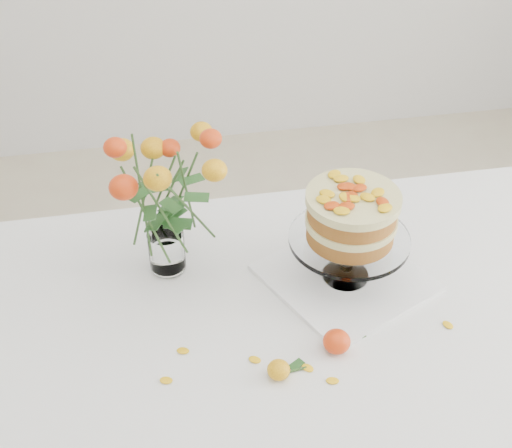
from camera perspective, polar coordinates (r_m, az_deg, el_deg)
The scene contains 12 objects.
table at distance 1.60m, azimuth 3.53°, elevation -9.50°, with size 1.43×0.93×0.76m.
napkin at distance 1.64m, azimuth 7.14°, elevation -4.27°, with size 0.32×0.32×0.01m, color white.
cake_stand at distance 1.53m, azimuth 7.62°, elevation 0.26°, with size 0.27×0.27×0.24m.
rose_vase at distance 1.52m, azimuth -7.71°, elevation 3.36°, with size 0.34×0.34×0.42m.
loose_rose_near at distance 1.42m, azimuth 1.84°, elevation -11.58°, with size 0.08×0.05×0.04m.
loose_rose_far at distance 1.47m, azimuth 6.49°, elevation -9.32°, with size 0.10×0.06×0.05m.
stray_petal_a at distance 1.46m, azimuth -0.10°, elevation -10.82°, with size 0.03×0.02×0.00m, color yellow.
stray_petal_b at distance 1.45m, azimuth 4.16°, elevation -11.42°, with size 0.03×0.02×0.00m, color yellow.
stray_petal_c at distance 1.43m, azimuth 6.14°, elevation -12.37°, with size 0.03×0.02×0.00m, color yellow.
stray_petal_d at distance 1.48m, azimuth -5.87°, elevation -10.06°, with size 0.03×0.02×0.00m, color yellow.
stray_petal_e at distance 1.44m, azimuth -7.20°, elevation -12.31°, with size 0.03×0.02×0.00m, color yellow.
stray_petal_f at distance 1.58m, azimuth 15.10°, elevation -7.81°, with size 0.03×0.02×0.00m, color yellow.
Camera 1 is at (-0.29, -1.04, 1.86)m, focal length 50.00 mm.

